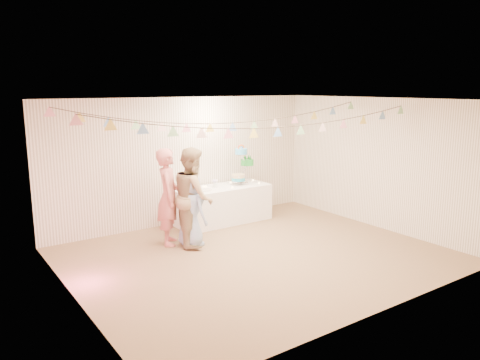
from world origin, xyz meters
TOP-DOWN VIEW (x-y plane):
  - floor at (0.00, 0.00)m, footprint 6.00×6.00m
  - ceiling at (0.00, 0.00)m, footprint 6.00×6.00m
  - back_wall at (0.00, 2.50)m, footprint 6.00×6.00m
  - front_wall at (0.00, -2.50)m, footprint 6.00×6.00m
  - left_wall at (-3.00, 0.00)m, footprint 5.00×5.00m
  - right_wall at (3.00, 0.00)m, footprint 5.00×5.00m
  - table at (0.61, 2.03)m, footprint 2.02×0.81m
  - cake_stand at (1.16, 2.08)m, footprint 0.70×0.41m
  - cake_bottom at (1.01, 2.02)m, footprint 0.31×0.31m
  - cake_middle at (1.34, 2.17)m, footprint 0.27×0.27m
  - cake_top_tier at (1.10, 2.05)m, footprint 0.25×0.25m
  - platter at (0.13, 1.98)m, footprint 0.33×0.33m
  - posy at (0.46, 2.08)m, footprint 0.15×0.15m
  - person_adult_a at (-0.93, 1.41)m, footprint 0.67×0.76m
  - person_adult_b at (-0.58, 1.14)m, footprint 0.94×1.04m
  - person_child at (-0.66, 1.08)m, footprint 0.56×0.72m
  - bunting_back at (0.00, 1.10)m, footprint 5.60×1.10m
  - bunting_front at (0.00, -0.20)m, footprint 5.60×0.90m
  - tealight_0 at (-0.19, 1.88)m, footprint 0.04×0.04m
  - tealight_1 at (0.26, 2.21)m, footprint 0.04×0.04m
  - tealight_2 at (0.71, 1.81)m, footprint 0.04×0.04m
  - tealight_3 at (0.96, 2.25)m, footprint 0.04×0.04m
  - tealight_4 at (1.43, 1.85)m, footprint 0.04×0.04m
  - tealight_5 at (1.51, 2.18)m, footprint 0.04×0.04m
  - tealight_6 at (0.31, 2.20)m, footprint 0.04×0.04m

SIDE VIEW (x-z plane):
  - floor at x=0.00m, z-range 0.00..0.00m
  - table at x=0.61m, z-range 0.00..0.76m
  - person_child at x=-0.66m, z-range 0.00..1.32m
  - platter at x=0.13m, z-range 0.75..0.77m
  - tealight_0 at x=-0.19m, z-range 0.76..0.79m
  - tealight_1 at x=0.26m, z-range 0.76..0.79m
  - tealight_2 at x=0.71m, z-range 0.76..0.79m
  - tealight_3 at x=0.96m, z-range 0.76..0.79m
  - tealight_4 at x=1.43m, z-range 0.76..0.79m
  - tealight_5 at x=1.51m, z-range 0.76..0.79m
  - tealight_6 at x=0.31m, z-range 0.76..0.79m
  - posy at x=0.46m, z-range 0.75..0.92m
  - cake_bottom at x=1.01m, z-range 0.76..0.91m
  - person_adult_a at x=-0.93m, z-range 0.00..1.75m
  - person_adult_b at x=-0.58m, z-range 0.00..1.77m
  - cake_middle at x=1.34m, z-range 1.00..1.22m
  - cake_stand at x=1.16m, z-range 0.75..1.54m
  - back_wall at x=0.00m, z-range 1.30..1.30m
  - front_wall at x=0.00m, z-range 1.30..1.30m
  - left_wall at x=-3.00m, z-range 1.30..1.30m
  - right_wall at x=3.00m, z-range 1.30..1.30m
  - cake_top_tier at x=1.10m, z-range 1.28..1.47m
  - bunting_front at x=0.00m, z-range 2.14..2.50m
  - bunting_back at x=0.00m, z-range 2.15..2.55m
  - ceiling at x=0.00m, z-range 2.60..2.60m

